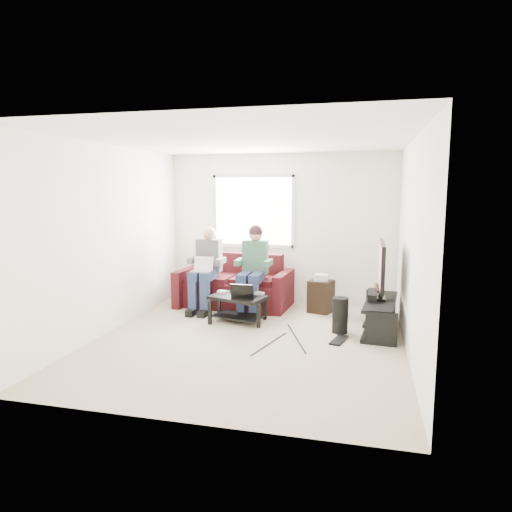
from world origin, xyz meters
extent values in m
plane|color=tan|center=(0.00, 0.00, 0.00)|extent=(4.50, 4.50, 0.00)
plane|color=white|center=(0.00, 0.00, 2.60)|extent=(4.50, 4.50, 0.00)
plane|color=white|center=(0.00, 2.25, 1.30)|extent=(4.50, 0.00, 4.50)
plane|color=white|center=(0.00, -2.25, 1.30)|extent=(4.50, 0.00, 4.50)
plane|color=white|center=(-2.00, 0.00, 1.30)|extent=(0.00, 4.50, 4.50)
plane|color=white|center=(2.00, 0.00, 1.30)|extent=(0.00, 4.50, 4.50)
cube|color=white|center=(-0.50, 2.24, 1.60)|extent=(1.40, 0.01, 1.20)
cube|color=silver|center=(-0.50, 2.23, 1.60)|extent=(1.48, 0.04, 1.28)
cube|color=#3F0F16|center=(-0.69, 1.64, 0.22)|extent=(1.62, 0.95, 0.43)
cube|color=#3F0F16|center=(-0.69, 2.01, 0.66)|extent=(1.57, 0.32, 0.44)
cube|color=#3F0F16|center=(-1.54, 1.64, 0.31)|extent=(0.22, 0.94, 0.62)
cube|color=#3F0F16|center=(0.17, 1.64, 0.31)|extent=(0.22, 0.94, 0.62)
cube|color=#3F0F16|center=(-1.07, 1.62, 0.48)|extent=(0.78, 0.76, 0.10)
cube|color=#3F0F16|center=(-0.31, 1.62, 0.48)|extent=(0.78, 0.76, 0.10)
cube|color=navy|center=(-1.19, 1.19, 0.60)|extent=(0.16, 0.45, 0.14)
cube|color=navy|center=(-0.99, 1.19, 0.60)|extent=(0.16, 0.45, 0.14)
cube|color=navy|center=(-1.19, 1.01, 0.27)|extent=(0.13, 0.13, 0.53)
cube|color=navy|center=(-0.99, 1.01, 0.27)|extent=(0.13, 0.13, 0.53)
cube|color=slate|center=(-1.09, 1.52, 0.88)|extent=(0.40, 0.22, 0.55)
sphere|color=tan|center=(-1.09, 1.54, 1.25)|extent=(0.22, 0.22, 0.22)
cube|color=navy|center=(-0.39, 1.19, 0.60)|extent=(0.16, 0.45, 0.14)
cube|color=navy|center=(-0.19, 1.19, 0.60)|extent=(0.16, 0.45, 0.14)
cube|color=navy|center=(-0.39, 1.01, 0.27)|extent=(0.13, 0.13, 0.53)
cube|color=navy|center=(-0.19, 1.01, 0.27)|extent=(0.13, 0.13, 0.53)
cube|color=#494B4B|center=(-0.29, 1.52, 0.88)|extent=(0.40, 0.22, 0.55)
sphere|color=tan|center=(-0.29, 1.54, 1.25)|extent=(0.22, 0.22, 0.22)
sphere|color=#31181F|center=(-0.29, 1.54, 1.29)|extent=(0.23, 0.23, 0.23)
cube|color=black|center=(-0.37, 0.76, 0.38)|extent=(0.91, 0.70, 0.05)
cube|color=black|center=(-0.37, 0.76, 0.09)|extent=(0.81, 0.60, 0.02)
cube|color=black|center=(-0.74, 0.54, 0.18)|extent=(0.05, 0.05, 0.35)
cube|color=black|center=(0.00, 0.54, 0.18)|extent=(0.05, 0.05, 0.35)
cube|color=black|center=(-0.74, 0.97, 0.18)|extent=(0.05, 0.05, 0.35)
cube|color=black|center=(0.00, 0.97, 0.18)|extent=(0.05, 0.05, 0.35)
cube|color=silver|center=(-0.65, 0.88, 0.42)|extent=(0.16, 0.13, 0.04)
cube|color=black|center=(-0.47, 0.94, 0.42)|extent=(0.16, 0.13, 0.04)
cube|color=gray|center=(-0.07, 0.91, 0.42)|extent=(0.16, 0.12, 0.04)
cube|color=black|center=(1.70, 0.81, 0.42)|extent=(0.53, 1.35, 0.04)
cube|color=black|center=(1.70, 0.81, 0.22)|extent=(0.48, 1.29, 0.03)
cube|color=black|center=(1.70, 0.81, 0.03)|extent=(0.53, 1.35, 0.06)
cube|color=black|center=(1.70, 0.17, 0.22)|extent=(0.40, 0.08, 0.44)
cube|color=black|center=(1.70, 1.45, 0.22)|extent=(0.40, 0.08, 0.44)
cube|color=black|center=(1.70, 0.91, 0.46)|extent=(0.12, 0.40, 0.04)
cube|color=black|center=(1.70, 0.91, 0.54)|extent=(0.06, 0.06, 0.12)
cube|color=black|center=(1.70, 0.91, 0.93)|extent=(0.05, 1.10, 0.65)
cube|color=#C72E72|center=(1.67, 0.91, 0.93)|extent=(0.01, 1.01, 0.58)
cube|color=black|center=(1.58, 0.91, 0.49)|extent=(0.12, 0.50, 0.10)
cylinder|color=#B3834D|center=(1.65, 1.44, 0.50)|extent=(0.08, 0.08, 0.12)
cube|color=silver|center=(1.70, 0.41, 0.27)|extent=(0.30, 0.22, 0.06)
cube|color=gray|center=(1.70, 1.11, 0.28)|extent=(0.34, 0.26, 0.08)
cube|color=black|center=(1.70, 0.76, 0.27)|extent=(0.38, 0.30, 0.07)
cylinder|color=black|center=(1.15, 0.60, 0.25)|extent=(0.22, 0.22, 0.50)
cube|color=black|center=(1.17, 0.23, 0.01)|extent=(0.24, 0.45, 0.02)
cube|color=black|center=(0.79, 1.62, 0.26)|extent=(0.35, 0.35, 0.52)
cube|color=silver|center=(0.79, 1.62, 0.57)|extent=(0.22, 0.18, 0.10)
camera|label=1|loc=(1.46, -5.67, 1.99)|focal=32.00mm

